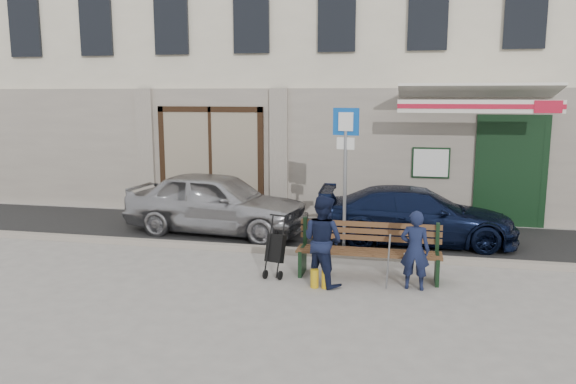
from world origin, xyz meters
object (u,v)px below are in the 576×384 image
(man, at_px, (415,250))
(woman, at_px, (323,240))
(parking_sign, at_px, (345,156))
(stroller, at_px, (275,249))
(car_silver, at_px, (217,202))
(bench, at_px, (366,251))
(car_navy, at_px, (417,216))

(man, relative_size, woman, 0.86)
(parking_sign, height_order, stroller, parking_sign)
(car_silver, distance_m, bench, 4.25)
(parking_sign, bearing_deg, car_navy, 47.48)
(parking_sign, distance_m, bench, 2.19)
(car_silver, distance_m, woman, 4.06)
(stroller, bearing_deg, car_navy, 64.64)
(car_navy, height_order, man, man)
(parking_sign, relative_size, man, 2.20)
(parking_sign, relative_size, bench, 1.17)
(man, height_order, woman, woman)
(car_silver, xyz_separation_m, parking_sign, (2.93, -0.87, 1.19))
(car_silver, distance_m, parking_sign, 3.28)
(man, bearing_deg, parking_sign, -50.23)
(parking_sign, xyz_separation_m, bench, (0.54, -1.56, -1.43))
(stroller, bearing_deg, bench, 23.95)
(parking_sign, height_order, bench, parking_sign)
(car_silver, relative_size, man, 3.20)
(woman, bearing_deg, car_navy, -86.89)
(car_silver, xyz_separation_m, stroller, (1.97, -2.65, -0.23))
(woman, bearing_deg, parking_sign, -63.06)
(car_silver, relative_size, bench, 1.70)
(bench, height_order, woman, woman)
(car_silver, distance_m, man, 5.12)
(parking_sign, height_order, man, parking_sign)
(stroller, bearing_deg, car_silver, 142.47)
(car_silver, relative_size, stroller, 3.94)
(car_navy, xyz_separation_m, woman, (-1.52, -2.98, 0.16))
(car_navy, height_order, parking_sign, parking_sign)
(stroller, bearing_deg, parking_sign, 77.38)
(car_silver, height_order, bench, car_silver)
(bench, bearing_deg, stroller, -171.95)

